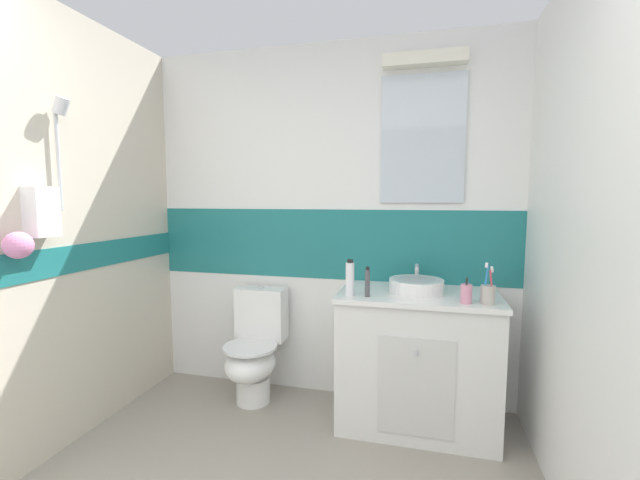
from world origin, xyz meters
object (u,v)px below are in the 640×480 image
object	(u,v)px
toothpaste_tube_upright	(367,283)
toilet	(255,349)
shampoo_bottle_tall	(350,278)
toothbrush_cup	(488,293)
soap_dispenser	(466,294)
sink_basin	(416,285)

from	to	relation	value
toothpaste_tube_upright	toilet	bearing A→B (deg)	164.73
shampoo_bottle_tall	toothbrush_cup	bearing A→B (deg)	0.12
toothbrush_cup	shampoo_bottle_tall	bearing A→B (deg)	-179.88
shampoo_bottle_tall	toilet	bearing A→B (deg)	162.75
toothbrush_cup	soap_dispenser	size ratio (longest dim) A/B	1.56
soap_dispenser	toothpaste_tube_upright	distance (m)	0.55
sink_basin	toilet	xyz separation A→B (m)	(-1.10, 0.04, -0.53)
toilet	toothbrush_cup	bearing A→B (deg)	-8.46
toilet	soap_dispenser	bearing A→B (deg)	-9.85
toothpaste_tube_upright	sink_basin	bearing A→B (deg)	34.24
sink_basin	shampoo_bottle_tall	bearing A→B (deg)	-153.89
shampoo_bottle_tall	soap_dispenser	bearing A→B (deg)	-1.37
toothbrush_cup	sink_basin	bearing A→B (deg)	154.35
toothbrush_cup	toothpaste_tube_upright	bearing A→B (deg)	-179.72
soap_dispenser	toothpaste_tube_upright	bearing A→B (deg)	178.54
sink_basin	shampoo_bottle_tall	size ratio (longest dim) A/B	1.72
sink_basin	shampoo_bottle_tall	world-z (taller)	shampoo_bottle_tall
soap_dispenser	shampoo_bottle_tall	world-z (taller)	shampoo_bottle_tall
toilet	soap_dispenser	world-z (taller)	soap_dispenser
sink_basin	soap_dispenser	size ratio (longest dim) A/B	2.56
soap_dispenser	shampoo_bottle_tall	size ratio (longest dim) A/B	0.67
toothbrush_cup	toothpaste_tube_upright	size ratio (longest dim) A/B	1.28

